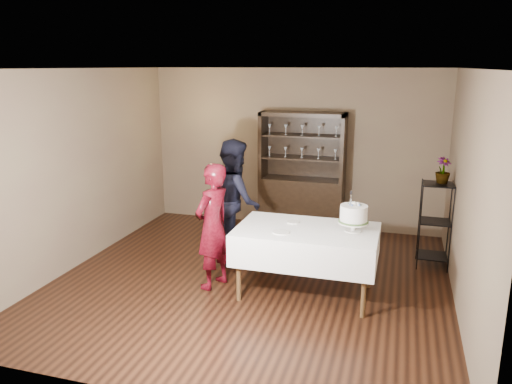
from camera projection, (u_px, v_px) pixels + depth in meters
floor at (251, 280)px, 6.53m from camera, size 5.00×5.00×0.00m
ceiling at (251, 69)px, 5.87m from camera, size 5.00×5.00×0.00m
back_wall at (294, 149)px, 8.52m from camera, size 5.00×0.02×2.70m
wall_left at (78, 169)px, 6.89m from camera, size 0.02×5.00×2.70m
wall_right at (467, 195)px, 5.51m from camera, size 0.02×5.00×2.70m
china_hutch at (302, 192)px, 8.41m from camera, size 1.40×0.48×2.00m
plant_etagere at (435, 221)px, 6.86m from camera, size 0.42×0.42×1.20m
cake_table at (307, 244)px, 6.01m from camera, size 1.68×1.04×0.84m
woman at (213, 226)px, 6.19m from camera, size 0.54×0.67×1.59m
man at (235, 200)px, 7.08m from camera, size 1.00×1.07×1.75m
cake at (354, 215)px, 5.82m from camera, size 0.36×0.36×0.49m
plate_near at (281, 232)px, 5.81m from camera, size 0.23×0.23×0.01m
plate_far at (293, 222)px, 6.18m from camera, size 0.18×0.18×0.01m
potted_plant at (443, 170)px, 6.71m from camera, size 0.27×0.27×0.35m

